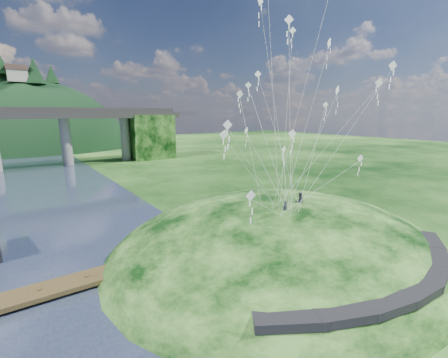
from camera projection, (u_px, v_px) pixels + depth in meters
ground at (227, 281)px, 24.65m from camera, size 320.00×320.00×0.00m
grass_hill at (278, 261)px, 31.12m from camera, size 36.00×32.00×13.00m
footpath at (397, 282)px, 20.72m from camera, size 22.29×5.84×0.83m
wooden_dock at (87, 279)px, 24.03m from camera, size 15.20×2.70×1.08m
kite_flyers at (296, 194)px, 28.65m from camera, size 3.89×1.58×1.97m
kite_swarm at (294, 85)px, 27.35m from camera, size 20.10×17.28×18.67m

